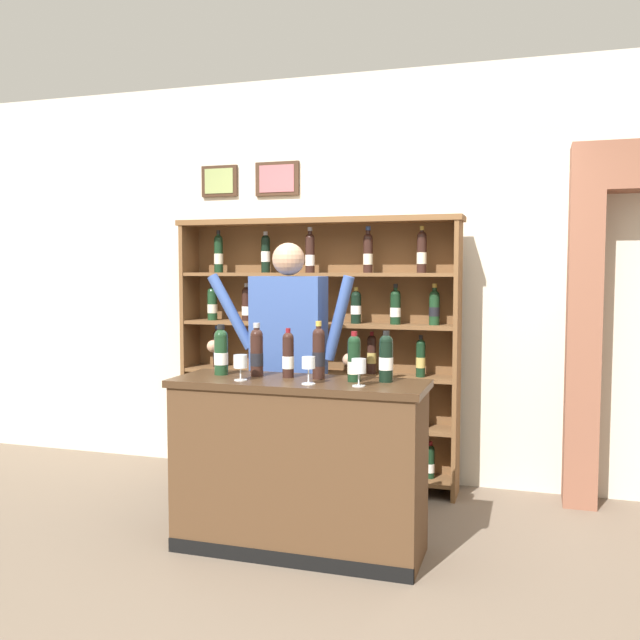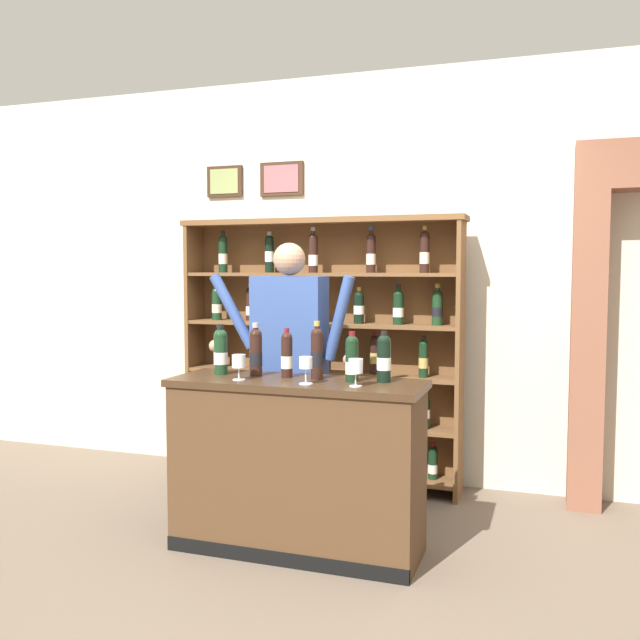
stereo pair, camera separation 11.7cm
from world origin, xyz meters
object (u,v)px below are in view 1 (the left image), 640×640
tasting_bottle_brunello (354,358)px  wine_glass_right (240,363)px  tasting_bottle_rosso (319,352)px  tasting_bottle_chianti (288,355)px  tasting_bottle_super_tuscan (386,357)px  tasting_bottle_grappa (221,351)px  wine_glass_spare (359,367)px  tasting_counter (299,466)px  tasting_bottle_vin_santo (257,351)px  shopkeeper (288,346)px  wine_glass_left (308,365)px  wine_shelf (317,343)px

tasting_bottle_brunello → wine_glass_right: (-0.61, -0.15, -0.03)m
tasting_bottle_brunello → tasting_bottle_rosso: bearing=171.9°
tasting_bottle_chianti → tasting_bottle_super_tuscan: tasting_bottle_chianti is taller
tasting_bottle_grappa → wine_glass_spare: size_ratio=2.00×
tasting_counter → wine_glass_right: size_ratio=10.00×
tasting_bottle_chianti → wine_glass_right: (-0.22, -0.18, -0.03)m
tasting_bottle_vin_santo → tasting_bottle_grappa: bearing=-176.9°
tasting_counter → tasting_bottle_chianti: (-0.09, 0.07, 0.62)m
tasting_bottle_brunello → wine_glass_spare: 0.16m
shopkeeper → tasting_bottle_super_tuscan: size_ratio=6.26×
tasting_bottle_grappa → tasting_bottle_vin_santo: size_ratio=0.96×
tasting_bottle_brunello → wine_glass_right: bearing=-166.2°
tasting_bottle_chianti → tasting_bottle_super_tuscan: (0.56, 0.01, 0.00)m
tasting_bottle_vin_santo → tasting_bottle_chianti: (0.19, 0.01, -0.01)m
tasting_bottle_rosso → tasting_bottle_super_tuscan: tasting_bottle_rosso is taller
wine_glass_spare → wine_glass_left: size_ratio=0.99×
shopkeeper → tasting_bottle_super_tuscan: 0.84m
shopkeeper → wine_glass_spare: (0.62, -0.62, -0.02)m
wine_glass_spare → wine_shelf: bearing=116.0°
tasting_bottle_vin_santo → wine_glass_spare: (0.64, -0.16, -0.04)m
wine_glass_spare → tasting_bottle_brunello: bearing=113.5°
tasting_bottle_super_tuscan → wine_glass_right: (-0.78, -0.19, -0.04)m
wine_shelf → tasting_counter: 1.37m
shopkeeper → tasting_bottle_super_tuscan: shopkeeper is taller
tasting_bottle_rosso → wine_glass_spare: size_ratio=2.21×
tasting_bottle_vin_santo → wine_glass_spare: bearing=-14.3°
shopkeeper → tasting_bottle_vin_santo: 0.45m
tasting_bottle_grappa → wine_glass_right: size_ratio=2.06×
tasting_counter → wine_glass_left: 0.61m
tasting_bottle_rosso → wine_glass_spare: tasting_bottle_rosso is taller
tasting_bottle_chianti → tasting_bottle_super_tuscan: 0.56m
shopkeeper → tasting_bottle_grappa: bearing=-118.1°
tasting_counter → shopkeeper: shopkeeper is taller
wine_shelf → tasting_bottle_super_tuscan: 1.37m
tasting_bottle_super_tuscan → wine_glass_left: bearing=-152.1°
tasting_bottle_rosso → tasting_bottle_vin_santo: bearing=-178.4°
tasting_bottle_vin_santo → wine_glass_left: 0.42m
tasting_bottle_chianti → wine_glass_right: size_ratio=1.97×
tasting_bottle_brunello → tasting_bottle_super_tuscan: (0.17, 0.04, 0.01)m
tasting_bottle_super_tuscan → tasting_bottle_brunello: bearing=-166.5°
tasting_bottle_vin_santo → wine_glass_spare: size_ratio=2.09×
wine_glass_left → tasting_bottle_super_tuscan: bearing=27.9°
tasting_counter → wine_shelf: bearing=102.7°
tasting_bottle_rosso → wine_glass_right: (-0.40, -0.18, -0.05)m
wine_shelf → tasting_counter: wine_shelf is taller
tasting_bottle_chianti → tasting_bottle_brunello: 0.39m
tasting_bottle_vin_santo → wine_glass_right: bearing=-99.0°
tasting_bottle_rosso → wine_glass_left: 0.20m
tasting_counter → tasting_bottle_rosso: 0.65m
wine_shelf → wine_glass_left: wine_shelf is taller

